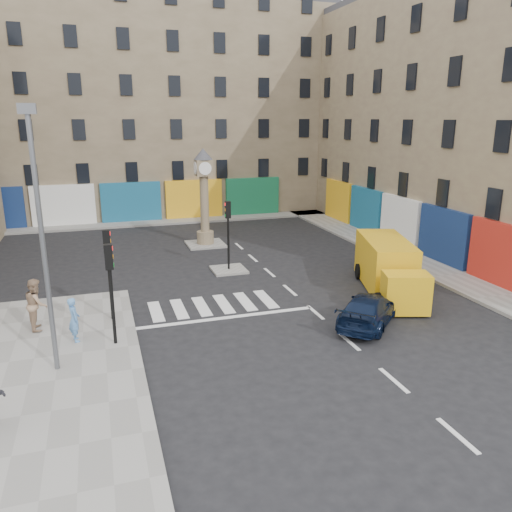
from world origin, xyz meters
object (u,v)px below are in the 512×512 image
navy_sedan (369,309)px  pedestrian_tan (36,304)px  yellow_van (388,267)px  clock_pillar (204,191)px  traffic_light_island (228,224)px  lamp_post (41,230)px  traffic_light_left_far (108,260)px  pedestrian_blue (74,320)px  traffic_light_left_near (110,278)px

navy_sedan → pedestrian_tan: size_ratio=2.14×
yellow_van → clock_pillar: bearing=137.0°
traffic_light_island → pedestrian_tan: bearing=-148.5°
lamp_post → clock_pillar: size_ratio=1.36×
traffic_light_left_far → traffic_light_island: traffic_light_left_far is taller
traffic_light_island → clock_pillar: (0.00, 6.00, 0.96)m
yellow_van → pedestrian_blue: (-14.10, -1.69, -0.20)m
pedestrian_tan → clock_pillar: bearing=-43.6°
lamp_post → pedestrian_tan: size_ratio=4.12×
traffic_light_left_far → pedestrian_blue: size_ratio=2.22×
traffic_light_island → pedestrian_tan: size_ratio=1.84×
clock_pillar → navy_sedan: (3.55, -14.72, -2.92)m
traffic_light_left_far → traffic_light_island: size_ratio=1.00×
yellow_van → navy_sedan: bearing=-113.8°
traffic_light_island → lamp_post: bearing=-131.7°
yellow_van → traffic_light_left_near: bearing=-151.9°
traffic_light_left_far → navy_sedan: bearing=-18.7°
yellow_van → pedestrian_tan: 15.50m
traffic_light_left_near → lamp_post: bearing=-143.6°
traffic_light_left_near → traffic_light_island: bearing=51.1°
clock_pillar → yellow_van: clock_pillar is taller
navy_sedan → lamp_post: bearing=47.8°
clock_pillar → pedestrian_tan: 14.87m
navy_sedan → pedestrian_tan: (-12.61, 3.18, 0.53)m
clock_pillar → traffic_light_left_near: bearing=-114.5°
traffic_light_island → yellow_van: bearing=-40.4°
traffic_light_island → pedestrian_blue: bearing=-137.0°
pedestrian_tan → pedestrian_blue: bearing=-144.5°
pedestrian_tan → traffic_light_left_far: bearing=-92.4°
navy_sedan → yellow_van: 4.39m
traffic_light_island → clock_pillar: bearing=90.0°
traffic_light_left_far → navy_sedan: 10.58m
traffic_light_island → pedestrian_tan: 10.72m
lamp_post → yellow_van: size_ratio=1.21×
traffic_light_left_far → clock_pillar: (6.30, 11.40, 0.93)m
traffic_light_left_near → traffic_light_island: (6.30, 7.80, -0.03)m
yellow_van → pedestrian_tan: size_ratio=3.40×
pedestrian_blue → lamp_post: bearing=151.5°
traffic_light_left_near → pedestrian_blue: (-1.37, 0.64, -1.64)m
lamp_post → traffic_light_left_near: bearing=36.4°
traffic_light_island → lamp_post: 12.52m
clock_pillar → navy_sedan: size_ratio=1.42×
pedestrian_blue → pedestrian_tan: bearing=27.0°
traffic_light_island → clock_pillar: size_ratio=0.61×
navy_sedan → pedestrian_blue: pedestrian_blue is taller
traffic_light_left_far → navy_sedan: (9.85, -3.32, -2.00)m
traffic_light_island → clock_pillar: clock_pillar is taller
navy_sedan → yellow_van: bearing=-86.1°
traffic_light_left_far → clock_pillar: 13.05m
yellow_van → pedestrian_tan: bearing=-162.0°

